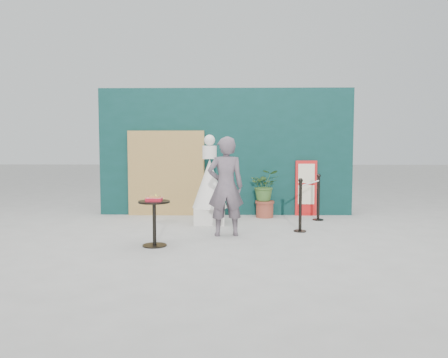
{
  "coord_description": "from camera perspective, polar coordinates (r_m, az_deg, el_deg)",
  "views": [
    {
      "loc": [
        0.17,
        -7.31,
        1.66
      ],
      "look_at": [
        0.0,
        1.2,
        1.0
      ],
      "focal_mm": 35.0,
      "sensor_mm": 36.0,
      "label": 1
    }
  ],
  "objects": [
    {
      "name": "ground",
      "position": [
        7.5,
        -0.18,
        -8.36
      ],
      "size": [
        60.0,
        60.0,
        0.0
      ],
      "primitive_type": "plane",
      "color": "#ADAAA5",
      "rests_on": "ground"
    },
    {
      "name": "back_wall",
      "position": [
        10.46,
        0.21,
        3.56
      ],
      "size": [
        6.0,
        0.3,
        3.0
      ],
      "primitive_type": "cube",
      "color": "#0A2F2B",
      "rests_on": "ground"
    },
    {
      "name": "bamboo_fence",
      "position": [
        10.39,
        -7.55,
        0.75
      ],
      "size": [
        1.8,
        0.08,
        2.0
      ],
      "primitive_type": "cube",
      "color": "tan",
      "rests_on": "ground"
    },
    {
      "name": "woman",
      "position": [
        7.96,
        0.22,
        -0.98
      ],
      "size": [
        0.71,
        0.52,
        1.82
      ],
      "primitive_type": "imported",
      "rotation": [
        0.0,
        0.0,
        3.27
      ],
      "color": "slate",
      "rests_on": "ground"
    },
    {
      "name": "menu_board",
      "position": [
        10.46,
        10.66,
        -1.18
      ],
      "size": [
        0.5,
        0.07,
        1.3
      ],
      "color": "red",
      "rests_on": "ground"
    },
    {
      "name": "statue",
      "position": [
        9.2,
        -1.89,
        -1.13
      ],
      "size": [
        0.73,
        0.73,
        1.88
      ],
      "color": "silver",
      "rests_on": "ground"
    },
    {
      "name": "cafe_table",
      "position": [
        7.28,
        -9.09,
        -4.81
      ],
      "size": [
        0.52,
        0.52,
        0.75
      ],
      "color": "black",
      "rests_on": "ground"
    },
    {
      "name": "food_basket",
      "position": [
        7.24,
        -9.1,
        -2.55
      ],
      "size": [
        0.26,
        0.19,
        0.11
      ],
      "color": "red",
      "rests_on": "cafe_table"
    },
    {
      "name": "planter",
      "position": [
        10.06,
        5.35,
        -1.41
      ],
      "size": [
        0.65,
        0.56,
        1.1
      ],
      "color": "brown",
      "rests_on": "ground"
    },
    {
      "name": "stanchion_barrier",
      "position": [
        9.19,
        11.17,
        -2.93
      ],
      "size": [
        0.84,
        1.54,
        1.03
      ],
      "color": "black",
      "rests_on": "ground"
    }
  ]
}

